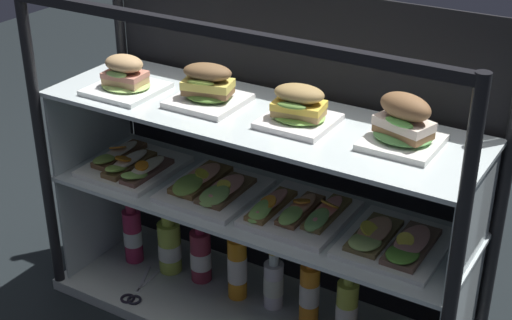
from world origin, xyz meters
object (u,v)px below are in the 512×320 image
object	(u,v)px
juice_bottle_near_post	(274,283)
juice_bottle_front_fourth	(309,293)
open_sandwich_tray_near_right_corner	(393,242)
juice_bottle_front_right_end	(201,255)
open_sandwich_tray_left_of_center	(299,212)
juice_bottle_back_right	(170,245)
plated_roll_sandwich_mid_right	(404,126)
kitchen_scissors	(135,294)
plated_roll_sandwich_near_right_corner	(208,89)
open_sandwich_tray_right_of_center	(212,187)
plated_roll_sandwich_mid_left	(298,110)
plated_roll_sandwich_near_left_corner	(125,79)
open_sandwich_tray_mid_left	(132,165)
juice_bottle_front_second	(237,266)
juice_bottle_back_center	(133,234)
juice_bottle_back_left	(347,311)

from	to	relation	value
juice_bottle_near_post	juice_bottle_front_fourth	xyz separation A→B (m)	(0.12, -0.01, 0.02)
open_sandwich_tray_near_right_corner	juice_bottle_front_right_end	bearing A→B (deg)	174.67
open_sandwich_tray_left_of_center	juice_bottle_back_right	bearing A→B (deg)	174.80
plated_roll_sandwich_mid_right	juice_bottle_front_fourth	distance (m)	0.61
kitchen_scissors	plated_roll_sandwich_near_right_corner	bearing A→B (deg)	31.40
open_sandwich_tray_right_of_center	juice_bottle_front_fourth	bearing A→B (deg)	9.31
open_sandwich_tray_right_of_center	juice_bottle_back_right	xyz separation A→B (m)	(-0.20, 0.05, -0.28)
plated_roll_sandwich_mid_left	juice_bottle_front_right_end	distance (m)	0.67
juice_bottle_back_right	juice_bottle_near_post	bearing A→B (deg)	1.58
plated_roll_sandwich_near_left_corner	juice_bottle_near_post	xyz separation A→B (m)	(0.42, 0.09, -0.57)
open_sandwich_tray_mid_left	juice_bottle_front_second	size ratio (longest dim) A/B	1.04
open_sandwich_tray_mid_left	open_sandwich_tray_right_of_center	xyz separation A→B (m)	(0.28, 0.01, -0.00)
juice_bottle_back_right	juice_bottle_front_fourth	world-z (taller)	juice_bottle_front_fourth
plated_roll_sandwich_mid_left	juice_bottle_near_post	bearing A→B (deg)	151.68
juice_bottle_back_right	open_sandwich_tray_right_of_center	bearing A→B (deg)	-13.53
open_sandwich_tray_left_of_center	juice_bottle_front_fourth	world-z (taller)	open_sandwich_tray_left_of_center
kitchen_scissors	plated_roll_sandwich_mid_right	bearing A→B (deg)	11.34
open_sandwich_tray_right_of_center	kitchen_scissors	size ratio (longest dim) A/B	1.35
open_sandwich_tray_left_of_center	open_sandwich_tray_near_right_corner	size ratio (longest dim) A/B	1.00
plated_roll_sandwich_near_left_corner	juice_bottle_front_second	world-z (taller)	plated_roll_sandwich_near_left_corner
open_sandwich_tray_right_of_center	plated_roll_sandwich_mid_left	bearing A→B (deg)	2.30
juice_bottle_near_post	kitchen_scissors	distance (m)	0.42
open_sandwich_tray_right_of_center	juice_bottle_front_second	bearing A→B (deg)	38.64
plated_roll_sandwich_mid_right	open_sandwich_tray_left_of_center	size ratio (longest dim) A/B	0.64
open_sandwich_tray_right_of_center	open_sandwich_tray_mid_left	bearing A→B (deg)	-178.01
plated_roll_sandwich_mid_right	kitchen_scissors	size ratio (longest dim) A/B	0.87
juice_bottle_front_second	juice_bottle_back_center	bearing A→B (deg)	-178.57
plated_roll_sandwich_near_right_corner	plated_roll_sandwich_mid_right	size ratio (longest dim) A/B	1.05
open_sandwich_tray_near_right_corner	juice_bottle_front_second	size ratio (longest dim) A/B	1.04
plated_roll_sandwich_mid_right	juice_bottle_front_right_end	distance (m)	0.84
open_sandwich_tray_near_right_corner	juice_bottle_front_second	world-z (taller)	open_sandwich_tray_near_right_corner
juice_bottle_front_fourth	juice_bottle_back_center	bearing A→B (deg)	-178.66
plated_roll_sandwich_mid_right	juice_bottle_front_fourth	size ratio (longest dim) A/B	0.74
juice_bottle_front_right_end	juice_bottle_back_left	xyz separation A→B (m)	(0.50, -0.03, 0.01)
plated_roll_sandwich_mid_right	juice_bottle_front_second	distance (m)	0.73
plated_roll_sandwich_near_right_corner	open_sandwich_tray_left_of_center	distance (m)	0.40
juice_bottle_front_second	kitchen_scissors	distance (m)	0.32
plated_roll_sandwich_mid_left	juice_bottle_front_second	distance (m)	0.59
juice_bottle_back_right	juice_bottle_front_second	xyz separation A→B (m)	(0.25, -0.01, 0.02)
plated_roll_sandwich_near_right_corner	juice_bottle_back_center	world-z (taller)	plated_roll_sandwich_near_right_corner
plated_roll_sandwich_near_right_corner	juice_bottle_front_fourth	xyz separation A→B (m)	(0.30, 0.04, -0.56)
plated_roll_sandwich_near_right_corner	open_sandwich_tray_mid_left	distance (m)	0.39
plated_roll_sandwich_mid_left	open_sandwich_tray_left_of_center	xyz separation A→B (m)	(0.01, -0.00, -0.28)
plated_roll_sandwich_near_left_corner	plated_roll_sandwich_mid_left	xyz separation A→B (m)	(0.51, 0.04, 0.00)
juice_bottle_front_right_end	kitchen_scissors	distance (m)	0.23
juice_bottle_back_right	juice_bottle_near_post	world-z (taller)	juice_bottle_back_right
plated_roll_sandwich_mid_left	plated_roll_sandwich_mid_right	xyz separation A→B (m)	(0.26, 0.02, 0.01)
open_sandwich_tray_mid_left	open_sandwich_tray_left_of_center	size ratio (longest dim) A/B	1.00
plated_roll_sandwich_mid_right	open_sandwich_tray_right_of_center	xyz separation A→B (m)	(-0.52, -0.03, -0.29)
open_sandwich_tray_right_of_center	juice_bottle_back_right	size ratio (longest dim) A/B	1.18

